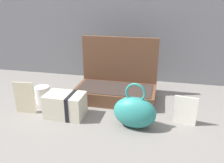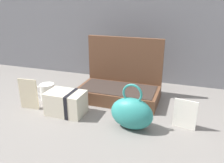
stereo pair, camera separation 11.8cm
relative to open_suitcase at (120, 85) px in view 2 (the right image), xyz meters
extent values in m
plane|color=slate|center=(0.04, -0.19, -0.08)|extent=(6.00, 6.00, 0.00)
cube|color=brown|center=(0.00, -0.04, -0.05)|extent=(0.48, 0.24, 0.08)
cube|color=#332823|center=(0.00, -0.04, 0.00)|extent=(0.44, 0.22, 0.00)
cube|color=brown|center=(0.00, 0.09, 0.10)|extent=(0.48, 0.02, 0.36)
ellipsoid|color=teal|center=(0.15, -0.32, -0.01)|extent=(0.22, 0.13, 0.16)
torus|color=teal|center=(0.15, -0.32, 0.09)|extent=(0.10, 0.02, 0.10)
cube|color=beige|center=(-0.21, -0.29, -0.02)|extent=(0.20, 0.13, 0.12)
cube|color=black|center=(-0.18, -0.29, -0.02)|extent=(0.02, 0.13, 0.13)
cylinder|color=white|center=(-0.41, -0.16, -0.04)|extent=(0.09, 0.09, 0.10)
torus|color=white|center=(-0.46, -0.16, -0.04)|extent=(0.07, 0.01, 0.07)
cube|color=white|center=(0.39, -0.23, -0.01)|extent=(0.11, 0.02, 0.15)
cube|color=beige|center=(-0.44, -0.30, 0.00)|extent=(0.11, 0.01, 0.18)
camera|label=1|loc=(0.26, -1.29, 0.51)|focal=36.86mm
camera|label=2|loc=(0.38, -1.26, 0.51)|focal=36.86mm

